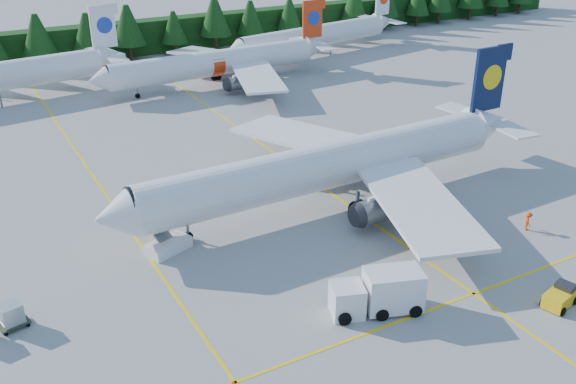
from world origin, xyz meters
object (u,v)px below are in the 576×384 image
airliner_red (211,64)px  baggage_tug (561,296)px  service_truck (377,292)px  airliner_navy (320,168)px  airstairs (166,242)px

airliner_red → baggage_tug: bearing=-93.0°
airliner_red → service_truck: (-12.34, -59.99, -1.85)m
airliner_navy → service_truck: bearing=-109.2°
airliner_navy → baggage_tug: bearing=-74.3°
airliner_navy → baggage_tug: (6.97, -22.70, -3.16)m
airstairs → service_truck: bearing=-76.7°
airliner_navy → airliner_red: bearing=79.4°
airstairs → baggage_tug: airstairs is taller
service_truck → airliner_navy: bearing=91.1°
baggage_tug → airliner_red: bearing=75.8°
airliner_red → airstairs: airliner_red is taller
baggage_tug → airliner_navy: bearing=92.8°
airliner_red → baggage_tug: size_ratio=12.63×
airliner_navy → service_truck: 17.68m
baggage_tug → airstairs: bearing=122.2°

